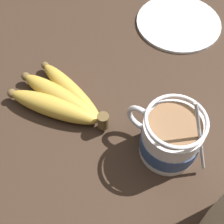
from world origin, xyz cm
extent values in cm
cube|color=#332319|center=(0.00, 0.00, 1.66)|extent=(130.78, 130.78, 3.33)
cylinder|color=silver|center=(-6.10, -1.98, 7.46)|extent=(9.32, 9.32, 8.27)
cylinder|color=navy|center=(-6.10, -1.98, 6.65)|extent=(9.52, 9.52, 3.33)
torus|color=silver|center=(-0.52, -1.98, 8.08)|extent=(5.46, 0.90, 5.46)
cylinder|color=#846042|center=(-6.10, -1.98, 11.69)|extent=(8.12, 8.12, 0.40)
torus|color=silver|center=(-6.10, -1.98, 12.83)|extent=(9.32, 9.32, 0.60)
cylinder|color=#B2B2B7|center=(-10.11, -1.98, 11.69)|extent=(5.24, 0.50, 13.88)
ellipsoid|color=#B2B2B7|center=(-7.73, -1.98, 4.83)|extent=(3.00, 2.00, 0.80)
cylinder|color=brown|center=(4.97, 0.89, 5.95)|extent=(2.00, 2.00, 3.00)
ellipsoid|color=#B79338|center=(14.02, -1.25, 4.93)|extent=(16.89, 6.94, 3.21)
sphere|color=brown|center=(22.10, -3.16, 4.93)|extent=(1.44, 1.44, 1.44)
ellipsoid|color=#B79338|center=(14.48, 1.03, 5.15)|extent=(17.07, 3.88, 3.64)
sphere|color=brown|center=(22.99, 1.15, 5.15)|extent=(1.64, 1.64, 1.64)
ellipsoid|color=#B79338|center=(14.06, 3.32, 5.21)|extent=(17.22, 7.98, 3.77)
sphere|color=brown|center=(22.18, 5.49, 5.21)|extent=(1.69, 1.69, 1.69)
cylinder|color=silver|center=(7.57, -30.50, 3.63)|extent=(18.61, 18.61, 0.60)
camera|label=1|loc=(-12.19, 22.23, 50.62)|focal=50.00mm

